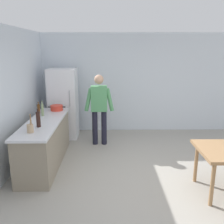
{
  "coord_description": "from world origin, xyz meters",
  "views": [
    {
      "loc": [
        -0.71,
        -3.89,
        2.27
      ],
      "look_at": [
        -0.65,
        1.27,
        0.96
      ],
      "focal_mm": 39.72,
      "sensor_mm": 36.0,
      "label": 1
    }
  ],
  "objects_px": {
    "bottle_wine_dark": "(38,119)",
    "bottle_vinegar_tall": "(42,110)",
    "person": "(99,105)",
    "bottle_beer_brown": "(39,109)",
    "cooking_pot": "(57,108)",
    "utensil_jar": "(30,128)",
    "refrigerator": "(63,104)"
  },
  "relations": [
    {
      "from": "person",
      "to": "bottle_wine_dark",
      "type": "xyz_separation_m",
      "value": [
        -1.04,
        -1.43,
        0.07
      ]
    },
    {
      "from": "utensil_jar",
      "to": "bottle_wine_dark",
      "type": "xyz_separation_m",
      "value": [
        0.05,
        0.31,
        0.07
      ]
    },
    {
      "from": "refrigerator",
      "to": "utensil_jar",
      "type": "distance_m",
      "value": 2.29
    },
    {
      "from": "cooking_pot",
      "to": "bottle_vinegar_tall",
      "type": "relative_size",
      "value": 1.25
    },
    {
      "from": "cooking_pot",
      "to": "bottle_vinegar_tall",
      "type": "distance_m",
      "value": 0.52
    },
    {
      "from": "person",
      "to": "utensil_jar",
      "type": "xyz_separation_m",
      "value": [
        -1.1,
        -1.73,
        0.0
      ]
    },
    {
      "from": "refrigerator",
      "to": "bottle_beer_brown",
      "type": "bearing_deg",
      "value": -109.84
    },
    {
      "from": "cooking_pot",
      "to": "bottle_wine_dark",
      "type": "distance_m",
      "value": 1.25
    },
    {
      "from": "cooking_pot",
      "to": "bottle_wine_dark",
      "type": "bearing_deg",
      "value": -93.21
    },
    {
      "from": "utensil_jar",
      "to": "bottle_wine_dark",
      "type": "bearing_deg",
      "value": 79.89
    },
    {
      "from": "refrigerator",
      "to": "person",
      "type": "distance_m",
      "value": 1.1
    },
    {
      "from": "bottle_beer_brown",
      "to": "person",
      "type": "bearing_deg",
      "value": 18.7
    },
    {
      "from": "bottle_vinegar_tall",
      "to": "person",
      "type": "bearing_deg",
      "value": 29.07
    },
    {
      "from": "cooking_pot",
      "to": "bottle_wine_dark",
      "type": "height_order",
      "value": "bottle_wine_dark"
    },
    {
      "from": "cooking_pot",
      "to": "refrigerator",
      "type": "bearing_deg",
      "value": 88.24
    },
    {
      "from": "person",
      "to": "bottle_wine_dark",
      "type": "distance_m",
      "value": 1.77
    },
    {
      "from": "person",
      "to": "bottle_wine_dark",
      "type": "relative_size",
      "value": 5.0
    },
    {
      "from": "person",
      "to": "cooking_pot",
      "type": "height_order",
      "value": "person"
    },
    {
      "from": "person",
      "to": "bottle_vinegar_tall",
      "type": "xyz_separation_m",
      "value": [
        -1.17,
        -0.65,
        0.06
      ]
    },
    {
      "from": "refrigerator",
      "to": "utensil_jar",
      "type": "xyz_separation_m",
      "value": [
        -0.15,
        -2.29,
        0.08
      ]
    },
    {
      "from": "refrigerator",
      "to": "person",
      "type": "relative_size",
      "value": 1.06
    },
    {
      "from": "cooking_pot",
      "to": "utensil_jar",
      "type": "height_order",
      "value": "utensil_jar"
    },
    {
      "from": "bottle_beer_brown",
      "to": "cooking_pot",
      "type": "bearing_deg",
      "value": 38.18
    },
    {
      "from": "cooking_pot",
      "to": "bottle_beer_brown",
      "type": "distance_m",
      "value": 0.43
    },
    {
      "from": "person",
      "to": "cooking_pot",
      "type": "bearing_deg",
      "value": -169.62
    },
    {
      "from": "bottle_wine_dark",
      "to": "bottle_vinegar_tall",
      "type": "bearing_deg",
      "value": 99.45
    },
    {
      "from": "utensil_jar",
      "to": "bottle_vinegar_tall",
      "type": "distance_m",
      "value": 1.09
    },
    {
      "from": "bottle_vinegar_tall",
      "to": "cooking_pot",
      "type": "bearing_deg",
      "value": 67.18
    },
    {
      "from": "bottle_vinegar_tall",
      "to": "bottle_wine_dark",
      "type": "xyz_separation_m",
      "value": [
        0.13,
        -0.78,
        0.01
      ]
    },
    {
      "from": "bottle_wine_dark",
      "to": "bottle_beer_brown",
      "type": "bearing_deg",
      "value": 105.2
    },
    {
      "from": "cooking_pot",
      "to": "bottle_beer_brown",
      "type": "bearing_deg",
      "value": -141.82
    },
    {
      "from": "utensil_jar",
      "to": "bottle_beer_brown",
      "type": "distance_m",
      "value": 1.31
    }
  ]
}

